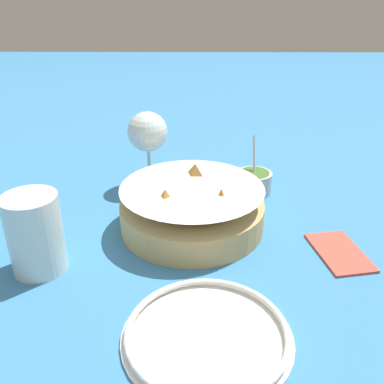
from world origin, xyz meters
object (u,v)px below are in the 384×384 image
(side_plate, at_px, (207,334))
(beer_mug, at_px, (36,235))
(food_basket, at_px, (192,209))
(sauce_cup, at_px, (254,181))
(wine_glass, at_px, (148,134))

(side_plate, bearing_deg, beer_mug, 59.83)
(food_basket, relative_size, beer_mug, 1.97)
(sauce_cup, distance_m, wine_glass, 0.23)
(wine_glass, height_order, beer_mug, wine_glass)
(sauce_cup, xyz_separation_m, side_plate, (-0.39, 0.10, -0.02))
(food_basket, height_order, wine_glass, wine_glass)
(food_basket, distance_m, sauce_cup, 0.18)
(side_plate, bearing_deg, sauce_cup, -14.55)
(food_basket, xyz_separation_m, sauce_cup, (0.14, -0.12, -0.01))
(sauce_cup, bearing_deg, side_plate, 165.45)
(food_basket, relative_size, side_plate, 1.19)
(food_basket, xyz_separation_m, beer_mug, (-0.12, 0.22, 0.02))
(food_basket, height_order, side_plate, food_basket)
(sauce_cup, relative_size, wine_glass, 0.69)
(food_basket, xyz_separation_m, wine_glass, (0.16, 0.09, 0.07))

